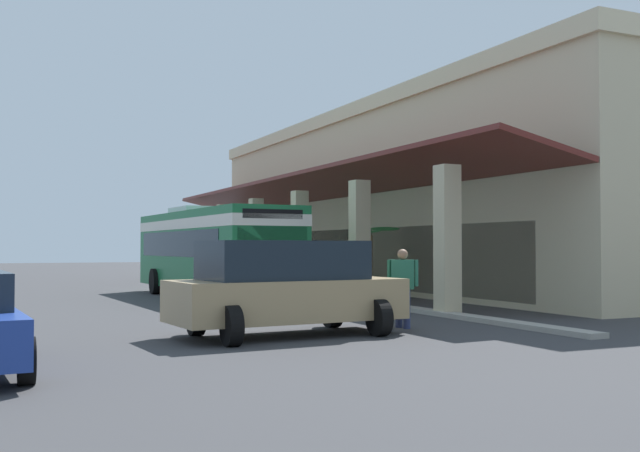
% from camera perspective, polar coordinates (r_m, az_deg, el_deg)
% --- Properties ---
extents(ground, '(120.00, 120.00, 0.00)m').
position_cam_1_polar(ground, '(35.38, 3.52, -4.59)').
color(ground, '#38383A').
extents(curb_strip, '(36.97, 0.50, 0.12)m').
position_cam_1_polar(curb_strip, '(31.87, -3.72, -4.81)').
color(curb_strip, '#9E998E').
rests_on(curb_strip, ground).
extents(plaza_building, '(31.11, 16.47, 7.98)m').
position_cam_1_polar(plaza_building, '(36.42, 10.61, 1.81)').
color(plaza_building, '#C6B793').
rests_on(plaza_building, ground).
extents(transit_bus, '(11.31, 3.15, 3.34)m').
position_cam_1_polar(transit_bus, '(27.27, -8.25, -1.57)').
color(transit_bus, '#196638').
rests_on(transit_bus, ground).
extents(parked_suv_tan, '(2.96, 4.94, 1.97)m').
position_cam_1_polar(parked_suv_tan, '(15.51, -2.63, -4.66)').
color(parked_suv_tan, '#9E845B').
rests_on(parked_suv_tan, ground).
extents(pedestrian, '(0.50, 0.56, 1.79)m').
position_cam_1_polar(pedestrian, '(17.10, 6.33, -4.35)').
color(pedestrian, navy).
rests_on(pedestrian, ground).
extents(potted_palm, '(1.88, 1.72, 2.58)m').
position_cam_1_polar(potted_palm, '(26.71, 3.89, -3.96)').
color(potted_palm, '#4C4742').
rests_on(potted_palm, ground).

